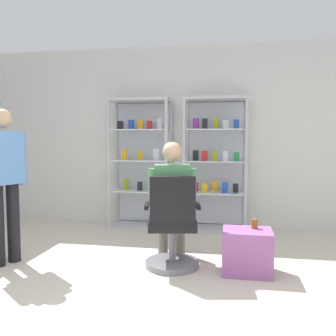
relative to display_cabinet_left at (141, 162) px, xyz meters
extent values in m
plane|color=beige|center=(0.55, -2.76, -0.97)|extent=(7.20, 7.20, 0.00)
cube|color=silver|center=(0.55, 0.24, 0.38)|extent=(6.00, 0.10, 2.70)
cylinder|color=#B7B7BC|center=(-0.42, -0.26, -0.02)|extent=(0.05, 0.05, 1.90)
cylinder|color=#B7B7BC|center=(0.43, -0.26, -0.02)|extent=(0.05, 0.05, 1.90)
cylinder|color=#B7B7BC|center=(-0.42, 0.14, -0.02)|extent=(0.05, 0.05, 1.90)
cylinder|color=#B7B7BC|center=(0.43, 0.14, -0.02)|extent=(0.05, 0.05, 1.90)
cube|color=#B7B7BC|center=(0.00, -0.06, 0.91)|extent=(0.90, 0.45, 0.04)
cube|color=#B7B7BC|center=(0.00, -0.06, -0.95)|extent=(0.90, 0.45, 0.04)
cube|color=silver|center=(0.00, 0.15, -0.02)|extent=(0.84, 0.02, 1.80)
cube|color=silver|center=(0.00, -0.06, -0.42)|extent=(0.82, 0.39, 0.02)
cube|color=#999919|center=(-0.23, -0.03, -0.33)|extent=(0.07, 0.04, 0.16)
cube|color=black|center=(0.00, -0.10, -0.35)|extent=(0.07, 0.04, 0.13)
cube|color=#268C4C|center=(0.24, -0.04, -0.34)|extent=(0.09, 0.04, 0.15)
cube|color=silver|center=(0.00, -0.06, 0.03)|extent=(0.82, 0.39, 0.02)
cube|color=gold|center=(-0.23, -0.10, 0.12)|extent=(0.07, 0.05, 0.15)
cube|color=gold|center=(-0.01, -0.04, 0.10)|extent=(0.08, 0.04, 0.12)
cube|color=silver|center=(0.25, -0.08, 0.12)|extent=(0.09, 0.04, 0.16)
cube|color=silver|center=(0.00, -0.06, 0.48)|extent=(0.82, 0.39, 0.02)
cube|color=black|center=(-0.29, -0.09, 0.55)|extent=(0.09, 0.04, 0.12)
cube|color=#264CB2|center=(-0.14, -0.04, 0.56)|extent=(0.08, 0.05, 0.14)
cube|color=gold|center=(0.00, -0.02, 0.56)|extent=(0.09, 0.05, 0.14)
cube|color=red|center=(0.13, -0.03, 0.55)|extent=(0.08, 0.05, 0.12)
cube|color=silver|center=(0.29, -0.05, 0.57)|extent=(0.08, 0.04, 0.15)
cylinder|color=#B7B7BC|center=(0.68, -0.26, -0.02)|extent=(0.05, 0.05, 1.90)
cylinder|color=#B7B7BC|center=(1.53, -0.26, -0.02)|extent=(0.05, 0.05, 1.90)
cylinder|color=#B7B7BC|center=(0.68, 0.14, -0.02)|extent=(0.05, 0.05, 1.90)
cylinder|color=#B7B7BC|center=(1.53, 0.14, -0.02)|extent=(0.05, 0.05, 1.90)
cube|color=#B7B7BC|center=(1.10, -0.06, 0.91)|extent=(0.90, 0.45, 0.04)
cube|color=#B7B7BC|center=(1.10, -0.06, -0.95)|extent=(0.90, 0.45, 0.04)
cube|color=silver|center=(1.10, 0.15, -0.02)|extent=(0.84, 0.02, 1.80)
cube|color=silver|center=(1.10, -0.06, -0.42)|extent=(0.82, 0.39, 0.02)
cube|color=red|center=(0.81, -0.04, -0.35)|extent=(0.09, 0.06, 0.13)
cube|color=gold|center=(0.96, -0.11, -0.35)|extent=(0.08, 0.05, 0.13)
cube|color=gold|center=(1.10, -0.02, -0.33)|extent=(0.08, 0.05, 0.16)
cube|color=#264CB2|center=(1.24, -0.11, -0.34)|extent=(0.09, 0.05, 0.15)
cube|color=black|center=(1.39, -0.05, -0.35)|extent=(0.08, 0.05, 0.12)
cube|color=silver|center=(1.10, -0.06, 0.03)|extent=(0.82, 0.39, 0.02)
cube|color=black|center=(0.82, -0.03, 0.11)|extent=(0.08, 0.05, 0.15)
cube|color=red|center=(0.95, -0.11, 0.11)|extent=(0.09, 0.04, 0.14)
cube|color=#999919|center=(1.09, -0.07, 0.11)|extent=(0.07, 0.04, 0.14)
cube|color=silver|center=(1.24, -0.08, 0.11)|extent=(0.08, 0.05, 0.14)
cube|color=#268C4C|center=(1.40, -0.07, 0.10)|extent=(0.08, 0.05, 0.12)
cube|color=silver|center=(1.10, -0.06, 0.48)|extent=(0.82, 0.39, 0.02)
cube|color=purple|center=(0.82, -0.05, 0.57)|extent=(0.09, 0.05, 0.16)
cube|color=black|center=(0.95, -0.08, 0.56)|extent=(0.08, 0.06, 0.15)
cube|color=#999919|center=(1.10, -0.05, 0.57)|extent=(0.08, 0.05, 0.15)
cube|color=silver|center=(1.24, -0.09, 0.55)|extent=(0.08, 0.05, 0.12)
cube|color=#264CB2|center=(1.39, -0.08, 0.56)|extent=(0.08, 0.05, 0.13)
cylinder|color=slate|center=(0.75, -1.66, -0.94)|extent=(0.56, 0.56, 0.06)
cylinder|color=slate|center=(0.75, -1.66, -0.73)|extent=(0.07, 0.07, 0.41)
cube|color=black|center=(0.75, -1.66, -0.51)|extent=(0.56, 0.56, 0.10)
cube|color=black|center=(0.78, -1.87, -0.23)|extent=(0.45, 0.16, 0.45)
cube|color=black|center=(1.00, -1.61, -0.33)|extent=(0.09, 0.30, 0.04)
cube|color=black|center=(0.49, -1.71, -0.33)|extent=(0.09, 0.30, 0.04)
cylinder|color=slate|center=(0.81, -1.45, -0.41)|extent=(0.21, 0.42, 0.14)
cylinder|color=slate|center=(0.77, -1.25, -0.69)|extent=(0.11, 0.11, 0.56)
cylinder|color=slate|center=(0.61, -1.48, -0.41)|extent=(0.21, 0.42, 0.14)
cylinder|color=slate|center=(0.58, -1.29, -0.69)|extent=(0.11, 0.11, 0.56)
cube|color=#4C8C59|center=(0.75, -1.66, -0.16)|extent=(0.39, 0.28, 0.50)
sphere|color=tan|center=(0.75, -1.66, 0.22)|extent=(0.20, 0.20, 0.20)
cylinder|color=#4C8C59|center=(0.94, -1.62, -0.09)|extent=(0.09, 0.09, 0.28)
cylinder|color=tan|center=(0.91, -1.45, -0.31)|extent=(0.13, 0.31, 0.08)
cylinder|color=#4C8C59|center=(0.55, -1.70, -0.09)|extent=(0.09, 0.09, 0.28)
cylinder|color=tan|center=(0.52, -1.52, -0.31)|extent=(0.13, 0.31, 0.08)
cube|color=#9E599E|center=(1.50, -1.71, -0.75)|extent=(0.48, 0.39, 0.43)
cylinder|color=brown|center=(1.57, -1.64, -0.49)|extent=(0.06, 0.06, 0.09)
cylinder|color=black|center=(-0.96, -1.80, -0.54)|extent=(0.13, 0.13, 0.85)
cylinder|color=#598CCC|center=(-0.91, -1.68, 0.13)|extent=(0.09, 0.09, 0.55)
cube|color=#598CCC|center=(-1.00, -1.88, 0.16)|extent=(0.35, 0.42, 0.55)
sphere|color=tan|center=(-1.00, -1.88, 0.56)|extent=(0.20, 0.20, 0.20)
camera|label=1|loc=(1.36, -5.33, 0.36)|focal=39.33mm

